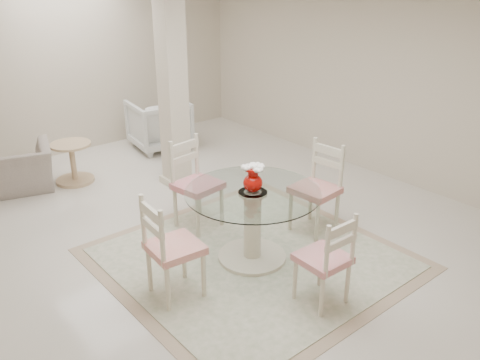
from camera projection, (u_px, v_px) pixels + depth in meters
ground at (203, 227)px, 6.04m from camera, size 7.00×7.00×0.00m
room_shell at (198, 71)px, 5.30m from camera, size 6.02×7.02×2.71m
column at (173, 89)px, 6.71m from camera, size 0.30×0.30×2.70m
area_rug at (252, 258)px, 5.40m from camera, size 2.87×2.87×0.02m
dining_table at (252, 226)px, 5.24m from camera, size 1.37×1.37×0.79m
red_vase at (253, 177)px, 5.02m from camera, size 0.23×0.21×0.30m
dining_chair_east at (319, 181)px, 5.77m from camera, size 0.51×0.51×1.16m
dining_chair_north at (193, 177)px, 5.86m from camera, size 0.53×0.53×1.17m
dining_chair_west at (167, 242)px, 4.56m from camera, size 0.49×0.49×1.13m
dining_chair_south at (329, 254)px, 4.47m from camera, size 0.42×0.42×1.03m
recliner_taupe at (15, 169)px, 6.91m from camera, size 1.15×1.07×0.62m
armchair_white at (159, 124)px, 8.45m from camera, size 0.99×1.02×0.82m
side_table at (73, 164)px, 7.18m from camera, size 0.56×0.56×0.58m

